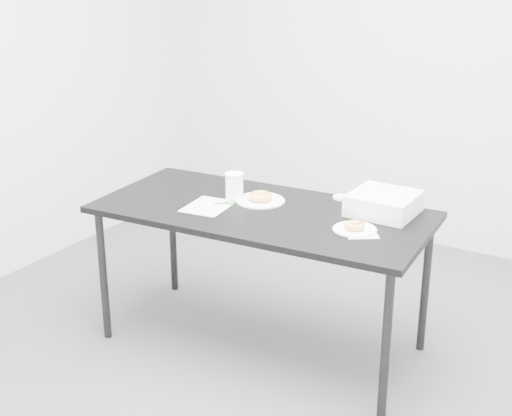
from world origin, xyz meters
The scene contains 14 objects.
floor centered at (0.00, 0.00, 0.00)m, with size 4.00×4.00×0.00m, color #4D4C51.
wall_back centered at (0.00, 2.00, 1.35)m, with size 4.00×0.02×2.70m, color silver.
table centered at (-0.11, 0.14, 0.72)m, with size 1.76×0.91×0.78m.
scorecard centered at (-0.37, 0.03, 0.78)m, with size 0.21×0.27×0.00m, color silver.
logo_patch centered at (-0.30, 0.13, 0.78)m, with size 0.04×0.04×0.00m, color green.
pen centered at (-0.32, 0.12, 0.79)m, with size 0.01×0.01×0.12m, color #0D9250.
napkin centered at (0.46, 0.10, 0.78)m, with size 0.15×0.15×0.00m, color silver.
plate_near centered at (0.42, 0.11, 0.78)m, with size 0.21×0.21×0.01m, color white.
donut_near centered at (0.42, 0.11, 0.80)m, with size 0.10×0.10×0.03m, color #CD8D41.
plate_far centered at (-0.18, 0.24, 0.78)m, with size 0.26×0.26×0.01m, color white.
donut_far centered at (-0.18, 0.24, 0.81)m, with size 0.12×0.12×0.04m, color #CD8D41.
coffee_cup centered at (-0.32, 0.21, 0.85)m, with size 0.09×0.09×0.14m, color white.
cup_lid centered at (0.17, 0.50, 0.78)m, with size 0.09×0.09×0.01m, color white.
bakery_box centered at (0.44, 0.41, 0.83)m, with size 0.31×0.31×0.10m, color white.
Camera 1 is at (1.64, -2.80, 2.03)m, focal length 50.00 mm.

